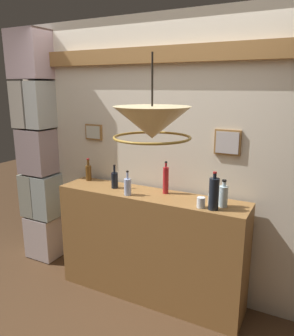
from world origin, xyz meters
TOP-DOWN VIEW (x-y plane):
  - panelled_rear_partition at (0.00, 1.10)m, footprint 3.42×0.15m
  - stone_pillar at (-1.44, 0.95)m, footprint 0.42×0.34m
  - bar_shelf_unit at (0.00, 0.83)m, footprint 1.77×0.39m
  - liquor_bottle_amaro at (-0.16, 0.71)m, footprint 0.06×0.06m
  - liquor_bottle_tequila at (-0.37, 0.83)m, footprint 0.06×0.06m
  - liquor_bottle_whiskey at (0.12, 0.91)m, footprint 0.05×0.05m
  - liquor_bottle_rum at (0.61, 0.72)m, footprint 0.08×0.08m
  - liquor_bottle_sherry at (-0.75, 0.93)m, footprint 0.06×0.06m
  - liquor_bottle_brandy at (0.66, 0.82)m, footprint 0.07×0.07m
  - glass_tumbler_rocks at (0.52, 0.71)m, footprint 0.07×0.07m
  - glass_tumbler_highball at (0.57, 0.83)m, footprint 0.07×0.07m
  - pendant_lamp at (0.38, 0.11)m, footprint 0.48×0.48m

SIDE VIEW (x-z plane):
  - bar_shelf_unit at x=0.00m, z-range 0.00..1.02m
  - glass_tumbler_rocks at x=0.52m, z-range 1.02..1.11m
  - glass_tumbler_highball at x=0.57m, z-range 1.02..1.11m
  - liquor_bottle_amaro at x=-0.16m, z-range 0.99..1.21m
  - liquor_bottle_tequila at x=-0.37m, z-range 0.99..1.22m
  - liquor_bottle_sherry at x=-0.75m, z-range 1.00..1.22m
  - liquor_bottle_brandy at x=0.66m, z-range 1.00..1.23m
  - liquor_bottle_whiskey at x=0.12m, z-range 1.00..1.30m
  - liquor_bottle_rum at x=0.61m, z-range 1.00..1.31m
  - stone_pillar at x=-1.44m, z-range 0.03..2.53m
  - panelled_rear_partition at x=0.00m, z-range 0.06..2.64m
  - pendant_lamp at x=0.38m, z-range 1.49..1.99m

